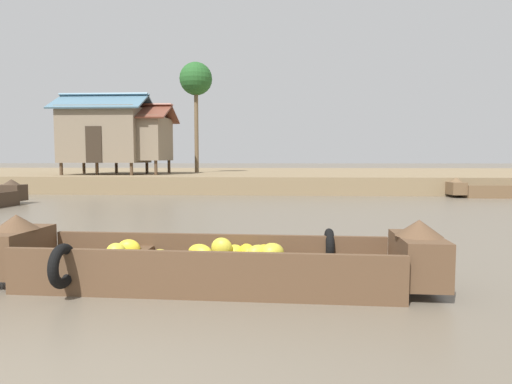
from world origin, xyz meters
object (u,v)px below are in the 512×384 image
Objects in this scene: fishing_skiff_distant at (500,190)px; stilt_house_mid_left at (134,138)px; palm_tree_mid at (196,81)px; banana_boat at (209,262)px; stilt_house_left at (105,134)px.

stilt_house_mid_left is at bearing 166.05° from fishing_skiff_distant.
palm_tree_mid is at bearing 153.34° from fishing_skiff_distant.
stilt_house_mid_left is 5.33m from palm_tree_mid.
banana_boat is 1.39× the size of stilt_house_mid_left.
banana_boat is 18.85m from stilt_house_mid_left.
stilt_house_mid_left is (-6.81, 17.41, 2.45)m from banana_boat.
palm_tree_mid is at bearing 38.86° from stilt_house_left.
fishing_skiff_distant is (10.20, 13.19, 0.01)m from banana_boat.
palm_tree_mid reaches higher than fishing_skiff_distant.
palm_tree_mid reaches higher than banana_boat.
fishing_skiff_distant is 17.69m from stilt_house_mid_left.
stilt_house_left is (-18.38, 3.76, 2.61)m from fishing_skiff_distant.
palm_tree_mid is (4.18, 3.37, 3.32)m from stilt_house_left.
stilt_house_left is 1.13× the size of stilt_house_mid_left.
palm_tree_mid is at bearing 101.16° from banana_boat.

